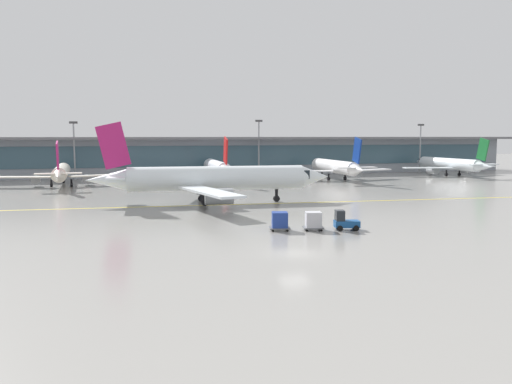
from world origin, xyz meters
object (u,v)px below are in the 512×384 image
at_px(baggage_tug, 345,222).
at_px(cargo_dolly_lead, 313,220).
at_px(taxiing_regional_jet, 214,179).
at_px(cargo_dolly_trailing, 280,221).
at_px(apron_light_mast_2, 259,145).
at_px(apron_light_mast_3, 420,146).
at_px(apron_light_mast_1, 74,148).
at_px(gate_airplane_4, 450,164).
at_px(gate_airplane_2, 217,168).
at_px(gate_airplane_3, 335,167).
at_px(gate_airplane_1, 61,172).

distance_m(baggage_tug, cargo_dolly_lead, 3.31).
xyz_separation_m(taxiing_regional_jet, cargo_dolly_trailing, (2.31, -23.74, -2.50)).
bearing_deg(baggage_tug, cargo_dolly_trailing, 180.00).
distance_m(apron_light_mast_2, apron_light_mast_3, 44.92).
height_order(cargo_dolly_trailing, apron_light_mast_1, apron_light_mast_1).
height_order(gate_airplane_4, baggage_tug, gate_airplane_4).
xyz_separation_m(cargo_dolly_lead, apron_light_mast_3, (60.34, 73.34, 6.15)).
bearing_deg(apron_light_mast_1, apron_light_mast_2, 0.73).
height_order(gate_airplane_2, taxiing_regional_jet, taxiing_regional_jet).
height_order(gate_airplane_3, cargo_dolly_lead, gate_airplane_3).
bearing_deg(cargo_dolly_trailing, cargo_dolly_lead, -0.00).
height_order(cargo_dolly_lead, apron_light_mast_1, apron_light_mast_1).
distance_m(taxiing_regional_jet, cargo_dolly_lead, 25.35).
distance_m(gate_airplane_3, gate_airplane_4, 33.09).
bearing_deg(cargo_dolly_lead, gate_airplane_1, 130.05).
distance_m(taxiing_regional_jet, apron_light_mast_3, 82.23).
xyz_separation_m(gate_airplane_2, apron_light_mast_3, (58.06, 11.21, 4.28)).
bearing_deg(gate_airplane_2, gate_airplane_1, 99.07).
height_order(gate_airplane_4, cargo_dolly_trailing, gate_airplane_4).
xyz_separation_m(gate_airplane_1, baggage_tug, (32.77, -59.34, -1.82)).
distance_m(gate_airplane_4, apron_light_mast_3, 12.55).
bearing_deg(gate_airplane_3, gate_airplane_2, 81.92).
bearing_deg(gate_airplane_2, cargo_dolly_lead, -179.40).
bearing_deg(taxiing_regional_jet, gate_airplane_1, 129.19).
distance_m(gate_airplane_1, baggage_tug, 67.81).
distance_m(taxiing_regional_jet, apron_light_mast_1, 54.27).
distance_m(gate_airplane_3, taxiing_regional_jet, 47.57).
bearing_deg(cargo_dolly_lead, cargo_dolly_trailing, 180.00).
relative_size(baggage_tug, cargo_dolly_trailing, 1.18).
distance_m(gate_airplane_4, taxiing_regional_jet, 76.55).
xyz_separation_m(gate_airplane_1, gate_airplane_4, (90.78, 3.03, 0.13)).
bearing_deg(apron_light_mast_1, apron_light_mast_3, -0.40).
height_order(gate_airplane_1, gate_airplane_2, gate_airplane_2).
xyz_separation_m(gate_airplane_3, cargo_dolly_trailing, (-31.81, -56.88, -1.85)).
distance_m(baggage_tug, cargo_dolly_trailing, 6.85).
xyz_separation_m(gate_airplane_1, apron_light_mast_2, (45.00, 15.93, 4.88)).
relative_size(taxiing_regional_jet, apron_light_mast_1, 2.74).
bearing_deg(apron_light_mast_3, gate_airplane_3, -153.92).
relative_size(gate_airplane_3, cargo_dolly_lead, 12.12).
height_order(baggage_tug, cargo_dolly_lead, baggage_tug).
height_order(taxiing_regional_jet, apron_light_mast_1, apron_light_mast_1).
relative_size(gate_airplane_3, apron_light_mast_2, 2.12).
relative_size(taxiing_regional_jet, baggage_tug, 12.56).
relative_size(gate_airplane_2, cargo_dolly_lead, 12.20).
relative_size(gate_airplane_2, gate_airplane_4, 1.03).
xyz_separation_m(baggage_tug, apron_light_mast_1, (-31.14, 74.72, 6.33)).
bearing_deg(taxiing_regional_jet, gate_airplane_2, 82.13).
xyz_separation_m(gate_airplane_2, gate_airplane_4, (58.94, -0.52, -0.08)).
height_order(gate_airplane_4, apron_light_mast_2, apron_light_mast_2).
height_order(gate_airplane_2, cargo_dolly_trailing, gate_airplane_2).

